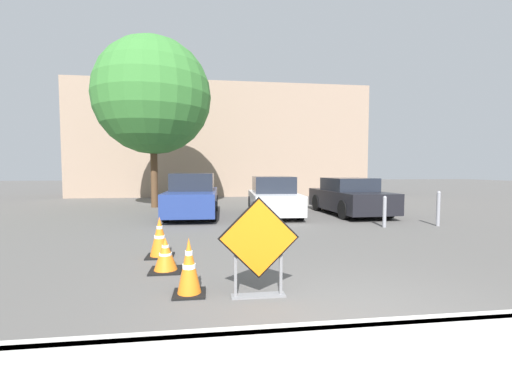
{
  "coord_description": "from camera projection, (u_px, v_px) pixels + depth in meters",
  "views": [
    {
      "loc": [
        -1.62,
        -3.34,
        1.76
      ],
      "look_at": [
        -0.21,
        7.12,
        1.08
      ],
      "focal_mm": 24.0,
      "sensor_mm": 36.0,
      "label": 1
    }
  ],
  "objects": [
    {
      "name": "parked_car_nearest",
      "position": [
        193.0,
        196.0,
        13.08
      ],
      "size": [
        1.95,
        4.72,
        1.64
      ],
      "rotation": [
        0.0,
        0.0,
        3.11
      ],
      "color": "navy",
      "rests_on": "ground_plane"
    },
    {
      "name": "ground_plane",
      "position": [
        251.0,
        215.0,
        13.52
      ],
      "size": [
        96.0,
        96.0,
        0.0
      ],
      "primitive_type": "plane",
      "color": "#565451"
    },
    {
      "name": "bollard_second",
      "position": [
        438.0,
        208.0,
        10.72
      ],
      "size": [
        0.12,
        0.12,
        1.1
      ],
      "color": "gray",
      "rests_on": "ground_plane"
    },
    {
      "name": "parked_car_second",
      "position": [
        273.0,
        198.0,
        13.22
      ],
      "size": [
        1.94,
        4.16,
        1.51
      ],
      "rotation": [
        0.0,
        0.0,
        3.09
      ],
      "color": "silver",
      "rests_on": "ground_plane"
    },
    {
      "name": "traffic_cone_third",
      "position": [
        160.0,
        237.0,
        6.91
      ],
      "size": [
        0.53,
        0.53,
        0.82
      ],
      "color": "black",
      "rests_on": "ground_plane"
    },
    {
      "name": "traffic_cone_nearest",
      "position": [
        189.0,
        267.0,
        4.81
      ],
      "size": [
        0.45,
        0.45,
        0.81
      ],
      "color": "black",
      "rests_on": "ground_plane"
    },
    {
      "name": "bollard_nearest",
      "position": [
        385.0,
        211.0,
        10.48
      ],
      "size": [
        0.12,
        0.12,
        0.97
      ],
      "color": "gray",
      "rests_on": "ground_plane"
    },
    {
      "name": "parked_car_third",
      "position": [
        350.0,
        197.0,
        13.6
      ],
      "size": [
        2.08,
        4.44,
        1.45
      ],
      "rotation": [
        0.0,
        0.0,
        3.19
      ],
      "color": "black",
      "rests_on": "ground_plane"
    },
    {
      "name": "road_closed_sign",
      "position": [
        259.0,
        246.0,
        4.67
      ],
      "size": [
        1.12,
        0.2,
        1.4
      ],
      "color": "black",
      "rests_on": "ground_plane"
    },
    {
      "name": "curb_lip",
      "position": [
        365.0,
        329.0,
        3.63
      ],
      "size": [
        31.0,
        0.2,
        0.14
      ],
      "color": "beige",
      "rests_on": "ground_plane"
    },
    {
      "name": "traffic_cone_second",
      "position": [
        166.0,
        255.0,
        5.93
      ],
      "size": [
        0.54,
        0.54,
        0.59
      ],
      "color": "black",
      "rests_on": "ground_plane"
    },
    {
      "name": "street_tree_behind_lot",
      "position": [
        153.0,
        96.0,
        15.84
      ],
      "size": [
        5.36,
        5.36,
        7.86
      ],
      "color": "#513823",
      "rests_on": "ground_plane"
    },
    {
      "name": "building_facade_backdrop",
      "position": [
        222.0,
        142.0,
        24.69
      ],
      "size": [
        19.89,
        5.0,
        7.52
      ],
      "color": "gray",
      "rests_on": "ground_plane"
    }
  ]
}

